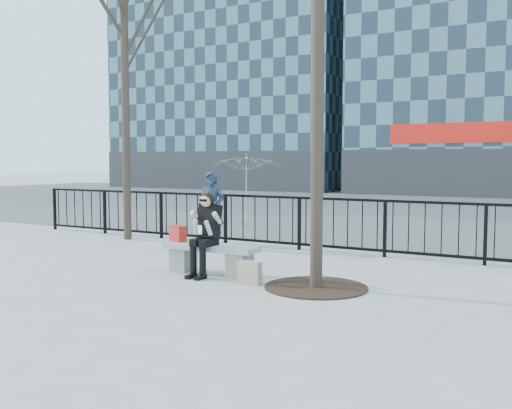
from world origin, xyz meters
The scene contains 12 objects.
ground centered at (0.00, 0.00, 0.00)m, with size 120.00×120.00×0.00m, color gray.
street_surface centered at (0.00, 15.00, 0.00)m, with size 60.00×23.00×0.01m, color #474747.
railing centered at (0.00, 3.00, 0.55)m, with size 14.00×0.06×1.10m.
building_left centered at (-15.00, 27.00, 11.30)m, with size 16.20×10.20×22.60m.
tree_left centered at (-4.00, 2.50, 4.86)m, with size 2.80×2.80×6.50m.
tree_grate centered at (1.90, -0.10, 0.01)m, with size 1.50×1.50×0.02m, color black.
bench_main centered at (0.00, 0.00, 0.30)m, with size 1.65×0.46×0.49m.
seated_woman centered at (0.00, -0.16, 0.67)m, with size 0.50×0.64×1.34m.
handbag centered at (-0.67, 0.02, 0.62)m, with size 0.32×0.15×0.26m, color red.
shopping_bag centered at (0.93, -0.36, 0.17)m, with size 0.37×0.13×0.35m, color #CCAF90.
standing_man centered at (-1.56, 2.38, 0.81)m, with size 0.59×0.39×1.62m, color black.
vendor_umbrella centered at (-2.85, 6.01, 1.02)m, with size 2.22×2.27×2.04m, color yellow.
Camera 1 is at (5.10, -7.65, 1.86)m, focal length 40.00 mm.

